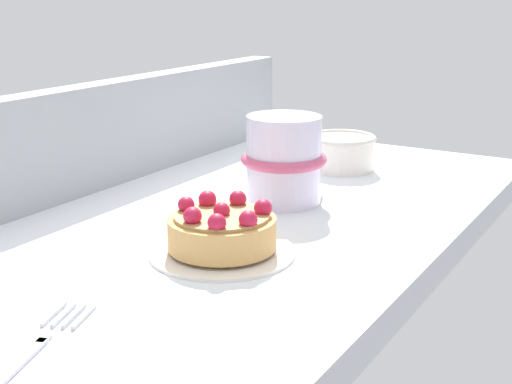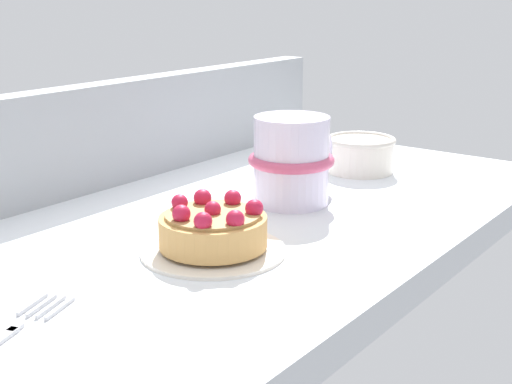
{
  "view_description": "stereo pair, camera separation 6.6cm",
  "coord_description": "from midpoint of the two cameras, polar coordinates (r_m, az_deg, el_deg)",
  "views": [
    {
      "loc": [
        -51.63,
        -35.87,
        21.59
      ],
      "look_at": [
        2.41,
        -3.31,
        3.23
      ],
      "focal_mm": 50.04,
      "sensor_mm": 36.0,
      "label": 1
    },
    {
      "loc": [
        -47.96,
        -41.31,
        21.59
      ],
      "look_at": [
        2.41,
        -3.31,
        3.23
      ],
      "focal_mm": 50.04,
      "sensor_mm": 36.0,
      "label": 2
    }
  ],
  "objects": [
    {
      "name": "ground_plane",
      "position": [
        0.67,
        -0.7,
        -3.89
      ],
      "size": [
        83.78,
        40.65,
        2.95
      ],
      "primitive_type": "cube",
      "color": "silver"
    },
    {
      "name": "window_rail_back",
      "position": [
        0.78,
        -11.75,
        4.05
      ],
      "size": [
        82.11,
        3.19,
        11.36
      ],
      "primitive_type": "cube",
      "color": "#9EA3A8",
      "rests_on": "ground_plane"
    },
    {
      "name": "coffee_mug",
      "position": [
        0.73,
        5.53,
        2.54
      ],
      "size": [
        12.04,
        8.78,
        9.01
      ],
      "color": "silver",
      "rests_on": "ground_plane"
    },
    {
      "name": "sugar_bowl",
      "position": [
        0.87,
        10.51,
        3.03
      ],
      "size": [
        8.31,
        8.31,
        4.2
      ],
      "color": "silver",
      "rests_on": "ground_plane"
    },
    {
      "name": "dessert_plate",
      "position": [
        0.6,
        -0.29,
        -4.66
      ],
      "size": [
        12.23,
        12.23,
        0.61
      ],
      "color": "silver",
      "rests_on": "ground_plane"
    },
    {
      "name": "raspberry_tart",
      "position": [
        0.59,
        -0.28,
        -2.92
      ],
      "size": [
        9.03,
        9.03,
        4.09
      ],
      "color": "tan",
      "rests_on": "dessert_plate"
    }
  ]
}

